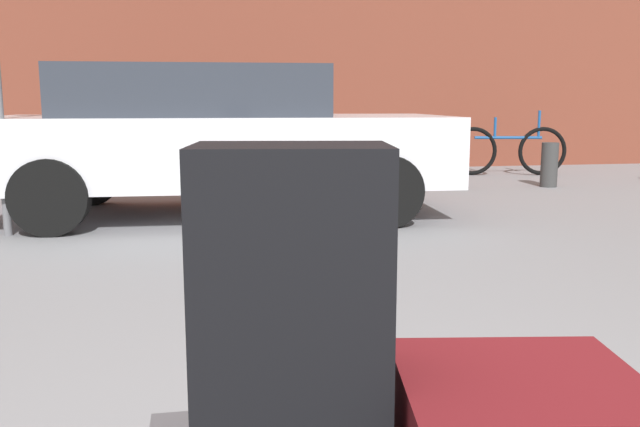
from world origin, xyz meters
The scene contains 6 objects.
suitcase_maroon_front_left centered at (0.19, -0.03, 0.45)m, with size 0.49×0.44×0.21m, color maroon.
suitcase_black_center centered at (-0.27, 0.06, 0.68)m, with size 0.38×0.25×0.68m, color black.
parked_car centered at (-0.25, 5.37, 0.76)m, with size 4.38×2.08×1.42m.
bicycle_leaning centered at (4.12, 8.19, 0.37)m, with size 1.74×0.37×0.96m.
bollard_kerb_near centered at (2.80, 6.80, 0.29)m, with size 0.21×0.21×0.57m, color #383838.
bollard_kerb_mid centered at (4.03, 6.80, 0.29)m, with size 0.21×0.21×0.57m, color #383838.
Camera 1 is at (-0.44, -1.23, 1.10)m, focal length 37.90 mm.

